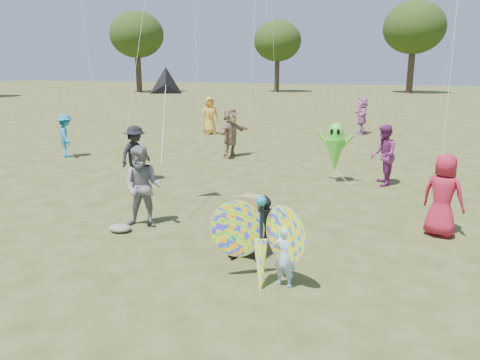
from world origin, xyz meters
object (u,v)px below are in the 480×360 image
crowd_e (383,155)px  crowd_i (66,136)px  butterfly_kite (261,242)px  crowd_d (231,133)px  crowd_a (443,195)px  crowd_b (135,154)px  alien_kite (335,150)px  jogging_stroller (254,220)px  child_girl (285,257)px  adult_man (143,187)px  crowd_j (362,115)px  crowd_g (210,116)px

crowd_e → crowd_i: bearing=-99.7°
butterfly_kite → crowd_d: bearing=114.1°
crowd_a → crowd_i: 13.19m
crowd_b → crowd_e: size_ratio=0.95×
crowd_d → alien_kite: (4.22, -2.61, 0.06)m
crowd_a → crowd_d: bearing=-18.5°
crowd_i → alien_kite: 9.88m
jogging_stroller → butterfly_kite: (0.51, -1.16, 0.07)m
crowd_d → crowd_e: size_ratio=1.06×
crowd_e → jogging_stroller: crowd_e is taller
crowd_e → alien_kite: (-1.31, -0.20, 0.11)m
crowd_a → jogging_stroller: 3.84m
child_girl → crowd_d: (-4.60, 9.43, 0.42)m
crowd_i → butterfly_kite: (9.88, -7.33, -0.11)m
jogging_stroller → crowd_d: bearing=121.1°
adult_man → crowd_b: size_ratio=1.05×
alien_kite → crowd_d: bearing=148.3°
jogging_stroller → crowd_j: bearing=96.6°
crowd_b → butterfly_kite: 7.42m
crowd_e → alien_kite: alien_kite is taller
crowd_g → crowd_e: bearing=-79.5°
crowd_b → butterfly_kite: size_ratio=0.94×
adult_man → crowd_g: 13.67m
child_girl → crowd_d: 10.50m
child_girl → jogging_stroller: bearing=-42.6°
crowd_b → butterfly_kite: crowd_b is taller
crowd_g → alien_kite: size_ratio=1.04×
crowd_b → jogging_stroller: bearing=-115.9°
crowd_i → jogging_stroller: size_ratio=1.46×
crowd_i → jogging_stroller: crowd_i is taller
butterfly_kite → alien_kite: alien_kite is taller
crowd_j → alien_kite: crowd_j is taller
butterfly_kite → crowd_a: bearing=50.8°
crowd_i → butterfly_kite: crowd_i is taller
crowd_b → crowd_i: 4.99m
child_girl → crowd_a: 3.98m
child_girl → crowd_b: size_ratio=0.59×
crowd_e → butterfly_kite: (-1.30, -7.08, -0.18)m
crowd_e → crowd_j: size_ratio=0.95×
crowd_b → crowd_d: size_ratio=0.90×
adult_man → crowd_i: bearing=125.2°
jogging_stroller → alien_kite: size_ratio=0.63×
crowd_a → crowd_g: bearing=-25.1°
crowd_g → alien_kite: 10.73m
adult_man → crowd_d: crowd_d is taller
crowd_g → child_girl: bearing=-100.4°
crowd_i → crowd_j: bearing=-89.3°
alien_kite → jogging_stroller: bearing=-95.0°
crowd_g → butterfly_kite: crowd_g is taller
child_girl → jogging_stroller: 1.42m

